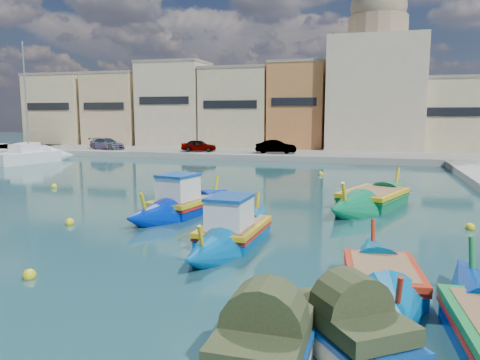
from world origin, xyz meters
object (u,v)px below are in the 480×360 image
at_px(tender_far, 264,349).
at_px(tender_near, 350,331).
at_px(luzzu_cyan_mid, 373,200).
at_px(church_block, 376,78).
at_px(luzzu_turquoise_cabin, 234,233).
at_px(yacht_midnorth, 42,157).
at_px(yacht_north, 34,154).
at_px(luzzu_cyan_south, 382,280).
at_px(luzzu_blue_cabin, 184,206).

bearing_deg(tender_far, tender_near, 39.38).
xyz_separation_m(luzzu_cyan_mid, tender_near, (-0.39, -14.84, 0.13)).
xyz_separation_m(church_block, luzzu_turquoise_cabin, (-4.63, -39.61, -8.09)).
distance_m(church_block, tender_near, 47.10).
relative_size(luzzu_turquoise_cabin, yacht_midnorth, 0.71).
height_order(tender_near, tender_far, tender_far).
height_order(tender_far, yacht_north, yacht_north).
relative_size(luzzu_cyan_mid, luzzu_cyan_south, 1.35).
bearing_deg(luzzu_blue_cabin, yacht_north, 140.82).
height_order(luzzu_cyan_mid, tender_far, luzzu_cyan_mid).
height_order(yacht_north, yacht_midnorth, yacht_midnorth).
height_order(luzzu_cyan_mid, luzzu_cyan_south, luzzu_cyan_mid).
height_order(luzzu_turquoise_cabin, yacht_north, yacht_north).
xyz_separation_m(luzzu_cyan_south, yacht_north, (-33.22, 27.32, 0.22)).
xyz_separation_m(tender_near, tender_far, (-1.41, -1.16, 0.02)).
xyz_separation_m(luzzu_blue_cabin, yacht_north, (-24.66, 20.10, 0.10)).
height_order(church_block, luzzu_cyan_south, church_block).
bearing_deg(luzzu_blue_cabin, luzzu_cyan_mid, 26.17).
distance_m(church_block, tender_far, 48.27).
relative_size(luzzu_turquoise_cabin, tender_near, 2.68).
xyz_separation_m(luzzu_cyan_south, tender_near, (-0.65, -3.54, 0.19)).
bearing_deg(yacht_north, tender_far, -45.77).
distance_m(luzzu_turquoise_cabin, tender_far, 8.49).
distance_m(tender_near, tender_far, 1.82).
xyz_separation_m(luzzu_blue_cabin, yacht_midnorth, (-21.80, 17.75, 0.12)).
height_order(church_block, tender_near, church_block).
bearing_deg(luzzu_cyan_mid, luzzu_cyan_south, -88.70).
bearing_deg(tender_far, yacht_north, 134.23).
bearing_deg(luzzu_cyan_south, luzzu_cyan_mid, 91.30).
height_order(luzzu_cyan_south, yacht_midnorth, yacht_midnorth).
xyz_separation_m(luzzu_blue_cabin, tender_near, (7.91, -10.77, 0.08)).
relative_size(luzzu_cyan_south, yacht_north, 0.63).
bearing_deg(tender_near, luzzu_blue_cabin, 126.31).
height_order(luzzu_cyan_mid, yacht_north, yacht_north).
relative_size(church_block, luzzu_cyan_mid, 1.97).
height_order(luzzu_cyan_south, tender_near, luzzu_cyan_south).
bearing_deg(luzzu_cyan_mid, tender_far, -96.42).
distance_m(luzzu_cyan_south, tender_far, 5.13).
xyz_separation_m(yacht_north, yacht_midnorth, (2.86, -2.35, 0.02)).
distance_m(luzzu_cyan_mid, yacht_north, 36.65).
distance_m(tender_far, yacht_north, 44.68).
distance_m(luzzu_turquoise_cabin, luzzu_cyan_south, 5.97).
bearing_deg(church_block, tender_far, -92.03).
bearing_deg(yacht_midnorth, luzzu_cyan_south, -39.43).
relative_size(luzzu_cyan_mid, yacht_midnorth, 0.83).
bearing_deg(yacht_north, luzzu_turquoise_cabin, -40.44).
relative_size(tender_near, tender_far, 1.07).
bearing_deg(church_block, yacht_north, -154.66).
distance_m(luzzu_turquoise_cabin, luzzu_blue_cabin, 5.32).
xyz_separation_m(church_block, yacht_north, (-32.85, -15.56, -7.96)).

